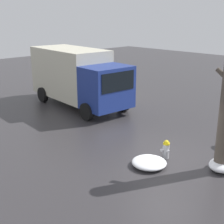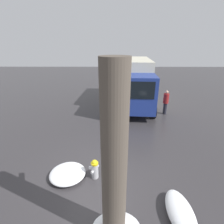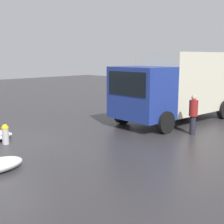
{
  "view_description": "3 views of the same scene",
  "coord_description": "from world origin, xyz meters",
  "px_view_note": "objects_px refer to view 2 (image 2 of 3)",
  "views": [
    {
      "loc": [
        -6.24,
        8.8,
        5.14
      ],
      "look_at": [
        3.3,
        -0.39,
        0.97
      ],
      "focal_mm": 50.0,
      "sensor_mm": 36.0,
      "label": 1
    },
    {
      "loc": [
        -4.8,
        -0.62,
        4.35
      ],
      "look_at": [
        4.35,
        -0.55,
        0.71
      ],
      "focal_mm": 28.0,
      "sensor_mm": 36.0,
      "label": 2
    },
    {
      "loc": [
        -4.96,
        -10.11,
        3.04
      ],
      "look_at": [
        3.9,
        -1.42,
        0.83
      ],
      "focal_mm": 50.0,
      "sensor_mm": 36.0,
      "label": 3
    }
  ],
  "objects_px": {
    "fire_hydrant": "(95,169)",
    "pedestrian": "(166,101)",
    "tree_trunk": "(114,162)",
    "delivery_truck": "(133,81)"
  },
  "relations": [
    {
      "from": "delivery_truck",
      "to": "pedestrian",
      "type": "height_order",
      "value": "delivery_truck"
    },
    {
      "from": "tree_trunk",
      "to": "pedestrian",
      "type": "bearing_deg",
      "value": -23.39
    },
    {
      "from": "delivery_truck",
      "to": "tree_trunk",
      "type": "bearing_deg",
      "value": 85.67
    },
    {
      "from": "fire_hydrant",
      "to": "tree_trunk",
      "type": "xyz_separation_m",
      "value": [
        -1.88,
        -0.65,
        1.73
      ]
    },
    {
      "from": "delivery_truck",
      "to": "pedestrian",
      "type": "xyz_separation_m",
      "value": [
        -2.04,
        -1.93,
        -0.89
      ]
    },
    {
      "from": "fire_hydrant",
      "to": "tree_trunk",
      "type": "bearing_deg",
      "value": 134.24
    },
    {
      "from": "tree_trunk",
      "to": "delivery_truck",
      "type": "height_order",
      "value": "tree_trunk"
    },
    {
      "from": "tree_trunk",
      "to": "fire_hydrant",
      "type": "bearing_deg",
      "value": 19.11
    },
    {
      "from": "fire_hydrant",
      "to": "pedestrian",
      "type": "height_order",
      "value": "pedestrian"
    },
    {
      "from": "tree_trunk",
      "to": "pedestrian",
      "type": "relative_size",
      "value": 2.64
    }
  ]
}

